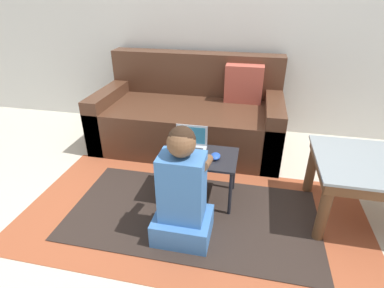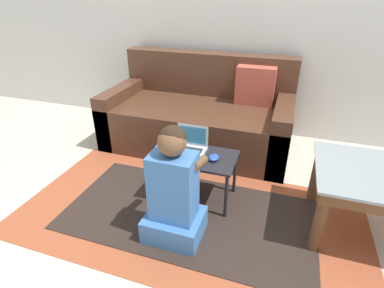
% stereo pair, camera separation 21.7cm
% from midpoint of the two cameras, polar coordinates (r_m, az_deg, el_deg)
% --- Properties ---
extents(ground_plane, '(16.00, 16.00, 0.00)m').
position_cam_midpoint_polar(ground_plane, '(2.26, -5.37, -11.92)').
color(ground_plane, beige).
extents(wall_back, '(9.00, 0.06, 2.50)m').
position_cam_midpoint_polar(wall_back, '(3.25, 2.22, 24.39)').
color(wall_back, silver).
rests_on(wall_back, ground_plane).
extents(area_rug, '(2.41, 1.23, 0.01)m').
position_cam_midpoint_polar(area_rug, '(2.19, -2.80, -13.34)').
color(area_rug, '#9E4C2D').
rests_on(area_rug, ground_plane).
extents(couch, '(1.77, 0.93, 0.85)m').
position_cam_midpoint_polar(couch, '(3.02, -2.29, 5.44)').
color(couch, '#4C2D1E').
rests_on(couch, ground_plane).
extents(coffee_table, '(0.83, 0.64, 0.46)m').
position_cam_midpoint_polar(coffee_table, '(2.22, 30.07, -4.82)').
color(coffee_table, gray).
rests_on(coffee_table, ground_plane).
extents(laptop_desk, '(0.55, 0.35, 0.37)m').
position_cam_midpoint_polar(laptop_desk, '(2.16, -1.60, -3.33)').
color(laptop_desk, black).
rests_on(laptop_desk, ground_plane).
extents(laptop, '(0.23, 0.17, 0.18)m').
position_cam_midpoint_polar(laptop, '(2.19, -3.23, -0.62)').
color(laptop, '#B7BCC6').
rests_on(laptop, laptop_desk).
extents(computer_mouse, '(0.07, 0.10, 0.04)m').
position_cam_midpoint_polar(computer_mouse, '(2.09, 1.54, -2.42)').
color(computer_mouse, '#234CB2').
rests_on(computer_mouse, laptop_desk).
extents(person_seated, '(0.36, 0.37, 0.78)m').
position_cam_midpoint_polar(person_seated, '(1.83, -5.28, -9.66)').
color(person_seated, '#3D70B2').
rests_on(person_seated, ground_plane).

